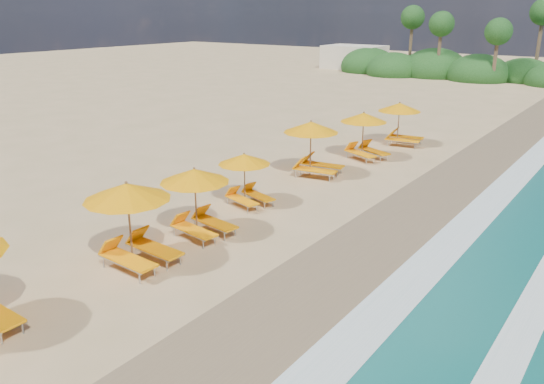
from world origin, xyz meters
name	(u,v)px	position (x,y,z in m)	size (l,w,h in m)	color
ground	(272,225)	(0.00, 0.00, 0.00)	(160.00, 160.00, 0.00)	tan
wet_sand	(379,254)	(4.00, 0.00, 0.01)	(4.00, 160.00, 0.01)	#836E4E
surf_foam	(469,277)	(6.70, 0.00, 0.03)	(4.00, 160.00, 0.01)	white
station_2	(133,219)	(-1.43, -4.75, 1.40)	(2.75, 2.56, 2.50)	olive
station_3	(199,198)	(-1.41, -2.07, 1.28)	(2.67, 2.52, 2.29)	olive
station_4	(247,176)	(-1.99, 1.15, 1.12)	(2.49, 2.42, 2.00)	olive
station_5	(315,145)	(-1.95, 5.92, 1.39)	(2.93, 2.78, 2.48)	olive
station_6	(365,133)	(-1.43, 9.83, 1.30)	(3.03, 2.99, 2.33)	olive
station_7	(402,121)	(-1.14, 13.63, 1.31)	(2.75, 2.61, 2.34)	olive
treeline	(443,68)	(-9.94, 45.51, 1.00)	(25.80, 8.80, 9.74)	#163D14
beach_building	(354,57)	(-22.00, 48.00, 1.40)	(7.00, 5.00, 2.80)	beige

